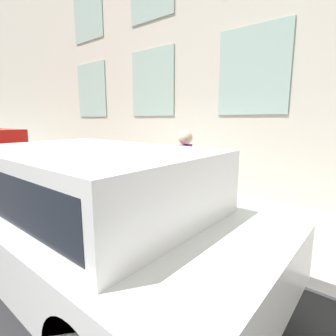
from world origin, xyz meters
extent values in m
plane|color=#2D2D30|center=(0.00, 0.00, 0.00)|extent=(80.00, 80.00, 0.00)
cube|color=#9E9B93|center=(1.34, 0.00, 0.07)|extent=(2.69, 60.00, 0.15)
cube|color=beige|center=(2.84, 0.00, 4.63)|extent=(0.30, 40.00, 9.27)
cube|color=#9EBCB2|center=(2.67, -1.50, 2.99)|extent=(0.03, 1.62, 1.89)
cube|color=#9EBCB2|center=(2.67, 1.50, 2.99)|extent=(0.03, 1.62, 1.89)
cube|color=#9EBCB2|center=(2.67, 4.51, 2.99)|extent=(0.03, 1.62, 1.89)
cube|color=#9EBCB2|center=(2.67, 4.51, 5.62)|extent=(0.03, 1.62, 1.89)
cylinder|color=red|center=(0.49, -0.48, 0.17)|extent=(0.30, 0.30, 0.04)
cylinder|color=red|center=(0.49, -0.48, 0.52)|extent=(0.22, 0.22, 0.74)
sphere|color=maroon|center=(0.49, -0.48, 0.89)|extent=(0.23, 0.23, 0.23)
cylinder|color=black|center=(0.49, -0.48, 0.96)|extent=(0.08, 0.08, 0.09)
cylinder|color=red|center=(0.49, -0.64, 0.61)|extent=(0.09, 0.10, 0.09)
cylinder|color=red|center=(0.49, -0.32, 0.61)|extent=(0.09, 0.10, 0.09)
cylinder|color=#726651|center=(0.59, -1.15, 0.53)|extent=(0.11, 0.11, 0.77)
cylinder|color=#726651|center=(0.75, -1.15, 0.53)|extent=(0.11, 0.11, 0.77)
cube|color=#72288C|center=(0.67, -1.15, 1.20)|extent=(0.21, 0.14, 0.58)
cylinder|color=#72288C|center=(0.52, -1.15, 1.22)|extent=(0.09, 0.09, 0.55)
cylinder|color=#72288C|center=(0.82, -1.15, 1.22)|extent=(0.09, 0.09, 0.55)
sphere|color=beige|center=(0.67, -1.15, 1.62)|extent=(0.26, 0.26, 0.26)
cylinder|color=black|center=(-0.62, 0.09, 0.40)|extent=(0.24, 0.80, 0.80)
cylinder|color=black|center=(-0.62, -2.66, 0.40)|extent=(0.24, 0.80, 0.80)
cube|color=white|center=(-1.52, -1.28, 0.68)|extent=(2.03, 4.44, 0.57)
cube|color=white|center=(-1.52, -1.39, 1.30)|extent=(1.78, 2.75, 0.66)
cube|color=#1E232D|center=(-1.52, -1.39, 1.30)|extent=(1.79, 2.53, 0.42)
cylinder|color=black|center=(-0.29, 3.19, 0.37)|extent=(0.24, 0.74, 0.74)
camera|label=1|loc=(-3.17, -3.91, 1.93)|focal=28.00mm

